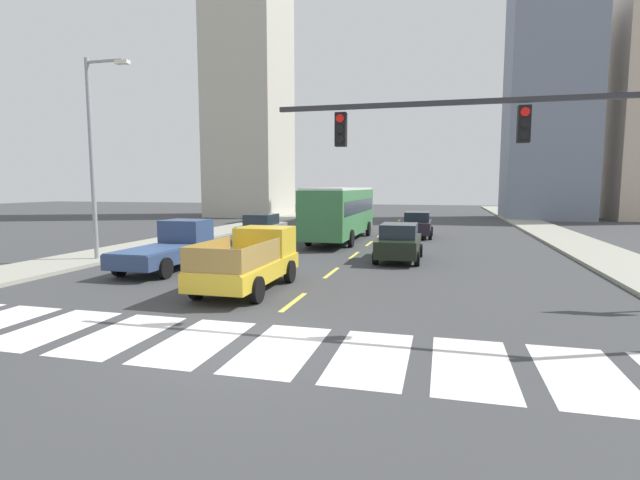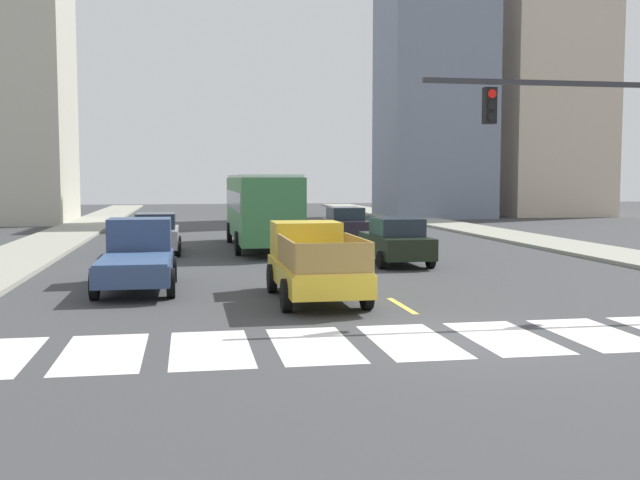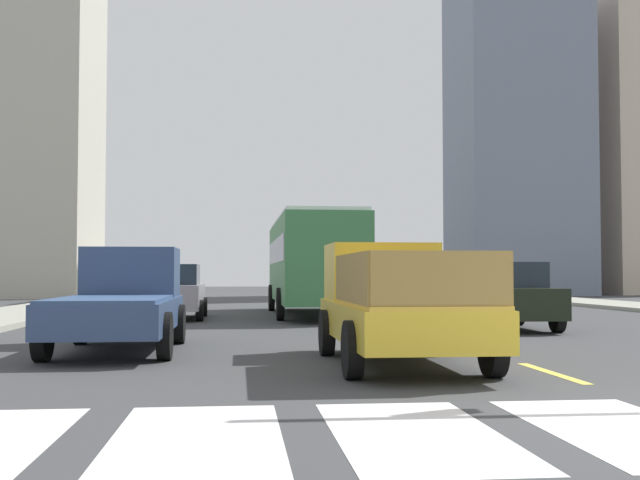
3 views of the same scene
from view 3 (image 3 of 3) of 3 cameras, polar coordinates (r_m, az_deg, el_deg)
crosswalk_stripe_2 at (r=7.14m, az=-8.92°, el=-13.96°), size 1.49×3.23×0.01m
crosswalk_stripe_3 at (r=7.30m, az=6.94°, el=-13.71°), size 1.49×3.23×0.01m
crosswalk_stripe_4 at (r=7.96m, az=21.06°, el=-12.63°), size 1.49×3.23×0.01m
lane_dash_0 at (r=11.96m, az=16.45°, el=-9.21°), size 0.16×2.40×0.01m
lane_dash_1 at (r=16.67m, az=9.85°, el=-7.33°), size 0.16×2.40×0.01m
lane_dash_2 at (r=21.51m, az=6.21°, el=-6.24°), size 0.16×2.40×0.01m
lane_dash_3 at (r=26.41m, az=3.92°, el=-5.54°), size 0.16×2.40×0.01m
lane_dash_4 at (r=31.34m, az=2.35°, el=-5.06°), size 0.16×2.40×0.01m
lane_dash_5 at (r=36.29m, az=1.21°, el=-4.70°), size 0.16×2.40×0.01m
lane_dash_6 at (r=41.26m, az=0.35°, el=-4.43°), size 0.16×2.40×0.01m
lane_dash_7 at (r=46.23m, az=-0.33°, el=-4.22°), size 0.16×2.40×0.01m
pickup_stakebed at (r=12.85m, az=5.41°, el=-4.65°), size 2.18×5.20×1.96m
pickup_dark at (r=15.44m, az=-14.09°, el=-4.27°), size 2.18×5.20×1.96m
city_bus at (r=27.11m, az=-0.58°, el=-1.34°), size 2.72×10.80×3.32m
sedan_far at (r=20.93m, az=13.11°, el=-3.95°), size 2.02×4.40×1.72m
sedan_mid at (r=25.36m, az=-10.59°, el=-3.70°), size 2.02×4.40×1.72m
sedan_near_left at (r=31.11m, az=7.26°, el=-3.48°), size 2.02×4.40×1.72m
block_mid_right at (r=56.98m, az=13.97°, el=11.15°), size 8.27×7.74×29.51m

